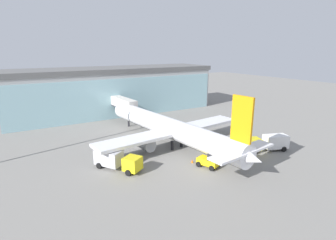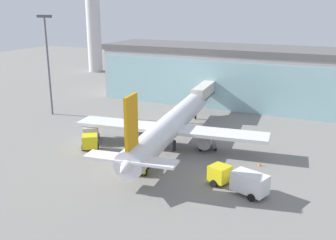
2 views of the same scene
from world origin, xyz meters
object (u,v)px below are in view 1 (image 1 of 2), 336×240
Objects in this scene: jet_bridge at (121,103)px; safety_cone_wingtip at (235,135)px; fuel_truck at (268,142)px; safety_cone_nose at (192,161)px; baggage_cart at (193,137)px; airplane at (170,128)px; catering_truck at (116,159)px; pushback_tug at (209,161)px.

jet_bridge is 27.94m from safety_cone_wingtip.
safety_cone_nose is at bearing 9.31° from fuel_truck.
baggage_cart is 11.12m from safety_cone_nose.
airplane reaches higher than catering_truck.
baggage_cart is at bearing -36.49° from fuel_truck.
catering_truck is at bearing 152.89° from jet_bridge.
pushback_tug is 6.58× the size of safety_cone_wingtip.
pushback_tug is at bearing 174.97° from airplane.
fuel_truck is 13.84× the size of safety_cone_wingtip.
safety_cone_nose is (0.07, -28.80, -4.29)m from jet_bridge.
pushback_tug reaches higher than baggage_cart.
baggage_cart is 0.89× the size of pushback_tug.
jet_bridge is 3.68× the size of pushback_tug.
jet_bridge is 29.12m from safety_cone_nose.
safety_cone_wingtip is (15.12, 5.75, 0.00)m from safety_cone_nose.
airplane reaches higher than jet_bridge.
catering_truck is 18.12m from baggage_cart.
catering_truck is 13.39× the size of safety_cone_wingtip.
fuel_truck reaches higher than safety_cone_wingtip.
safety_cone_nose is at bearing 6.53° from pushback_tug.
fuel_truck is 2.10× the size of pushback_tug.
fuel_truck reaches higher than baggage_cart.
pushback_tug is at bearing -63.76° from safety_cone_nose.
safety_cone_wingtip is (25.89, 1.55, -1.19)m from catering_truck.
jet_bridge is 27.00m from catering_truck.
safety_cone_nose is at bearing 36.98° from catering_truck.
jet_bridge is at bearing -2.19° from airplane.
airplane is at bearing 169.38° from safety_cone_wingtip.
fuel_truck is 14.66m from safety_cone_nose.
jet_bridge reaches higher than safety_cone_wingtip.
catering_truck is 13.74m from pushback_tug.
jet_bridge is 31.51m from pushback_tug.
safety_cone_nose is at bearing 176.53° from jet_bridge.
baggage_cart is 8.96m from safety_cone_wingtip.
safety_cone_nose is at bearing -152.86° from baggage_cart.
airplane is 5.11× the size of fuel_truck.
fuel_truck is at bearing 42.76° from catering_truck.
pushback_tug is at bearing -141.52° from baggage_cart.
safety_cone_wingtip is (8.40, -3.10, -0.23)m from baggage_cart.
catering_truck is 26.06m from fuel_truck.
pushback_tug is (-13.12, 0.30, -0.49)m from fuel_truck.
airplane is 10.74× the size of pushback_tug.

